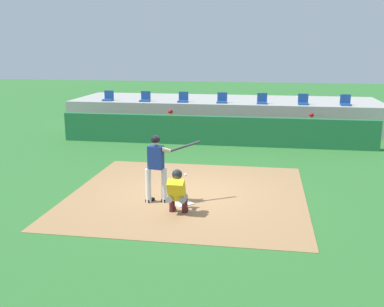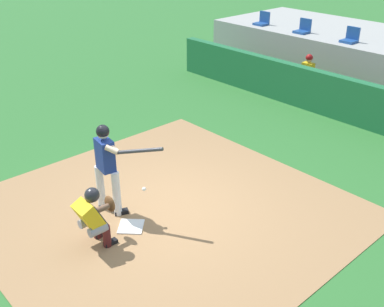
{
  "view_description": "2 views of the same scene",
  "coord_description": "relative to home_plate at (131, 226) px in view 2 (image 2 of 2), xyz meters",
  "views": [
    {
      "loc": [
        2.05,
        -11.75,
        4.02
      ],
      "look_at": [
        0.0,
        0.7,
        1.0
      ],
      "focal_mm": 42.3,
      "sensor_mm": 36.0,
      "label": 1
    },
    {
      "loc": [
        5.8,
        -4.57,
        5.02
      ],
      "look_at": [
        0.0,
        0.7,
        1.0
      ],
      "focal_mm": 43.0,
      "sensor_mm": 36.0,
      "label": 2
    }
  ],
  "objects": [
    {
      "name": "ground_plane",
      "position": [
        0.0,
        0.8,
        -0.02
      ],
      "size": [
        80.0,
        80.0,
        0.0
      ],
      "primitive_type": "plane",
      "color": "#2D6B2D"
    },
    {
      "name": "stadium_seat_0",
      "position": [
        -5.57,
        10.18,
        1.51
      ],
      "size": [
        0.46,
        0.46,
        0.48
      ],
      "color": "#1E478C",
      "rests_on": "stands_platform"
    },
    {
      "name": "dugout_player_0",
      "position": [
        -2.08,
        8.14,
        0.65
      ],
      "size": [
        0.49,
        0.7,
        1.3
      ],
      "color": "#939399",
      "rests_on": "ground"
    },
    {
      "name": "batter_at_plate",
      "position": [
        -0.67,
        0.03,
        1.01
      ],
      "size": [
        1.37,
        0.67,
        1.8
      ],
      "color": "silver",
      "rests_on": "ground"
    },
    {
      "name": "stadium_seat_1",
      "position": [
        -3.71,
        10.18,
        1.51
      ],
      "size": [
        0.46,
        0.46,
        0.48
      ],
      "color": "#1E478C",
      "rests_on": "stands_platform"
    },
    {
      "name": "dirt_infield",
      "position": [
        0.0,
        0.8,
        -0.02
      ],
      "size": [
        6.4,
        6.4,
        0.01
      ],
      "primitive_type": "cube",
      "color": "#9E754C",
      "rests_on": "ground"
    },
    {
      "name": "catcher_crouched",
      "position": [
        -0.0,
        -0.7,
        0.58
      ],
      "size": [
        0.49,
        1.38,
        1.13
      ],
      "color": "gray",
      "rests_on": "ground"
    },
    {
      "name": "stadium_seat_2",
      "position": [
        -1.86,
        10.18,
        1.51
      ],
      "size": [
        0.46,
        0.46,
        0.48
      ],
      "color": "#1E478C",
      "rests_on": "stands_platform"
    },
    {
      "name": "dugout_wall",
      "position": [
        0.0,
        7.3,
        0.58
      ],
      "size": [
        13.0,
        0.3,
        1.2
      ],
      "primitive_type": "cube",
      "color": "#1E6638",
      "rests_on": "ground"
    },
    {
      "name": "dugout_bench",
      "position": [
        0.0,
        8.3,
        0.2
      ],
      "size": [
        11.8,
        0.44,
        0.45
      ],
      "primitive_type": "cube",
      "color": "olive",
      "rests_on": "ground"
    },
    {
      "name": "home_plate",
      "position": [
        0.0,
        0.0,
        0.0
      ],
      "size": [
        0.62,
        0.62,
        0.02
      ],
      "primitive_type": "cube",
      "rotation": [
        0.0,
        0.0,
        0.79
      ],
      "color": "white",
      "rests_on": "dirt_infield"
    }
  ]
}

